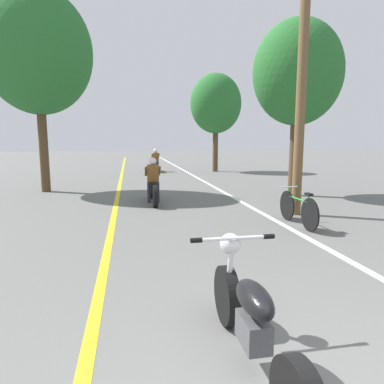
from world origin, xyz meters
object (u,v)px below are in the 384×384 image
Objects in this scene: bicycle_parked at (298,209)px; motorcycle_rider_lead at (153,186)px; roadside_tree_right_near at (298,73)px; utility_pole at (303,63)px; roadside_tree_right_far at (216,104)px; motorcycle_rider_far at (156,163)px; roadside_tree_left at (37,52)px; motorcycle_foreground at (251,319)px.

motorcycle_rider_lead is at bearing 131.11° from bicycle_parked.
motorcycle_rider_lead is at bearing -174.01° from roadside_tree_right_near.
utility_pole is 1.26× the size of roadside_tree_right_far.
roadside_tree_right_near is 6.02m from motorcycle_rider_lead.
utility_pole is 3.18m from roadside_tree_right_near.
motorcycle_rider_lead is 1.04× the size of motorcycle_rider_far.
motorcycle_rider_lead is (3.77, -3.00, -4.43)m from roadside_tree_left.
motorcycle_foreground is at bearing -118.72° from roadside_tree_right_near.
motorcycle_foreground is 7.87m from motorcycle_rider_lead.
roadside_tree_left reaches higher than bicycle_parked.
utility_pole is 3.38× the size of motorcycle_foreground.
roadside_tree_left is at bearing 143.56° from utility_pole.
utility_pole is at bearing -36.44° from roadside_tree_left.
motorcycle_foreground is at bearing -69.70° from roadside_tree_left.
motorcycle_rider_lead is (-0.25, 7.86, 0.09)m from motorcycle_foreground.
motorcycle_rider_lead is 10.41m from motorcycle_rider_far.
utility_pole reaches higher than roadside_tree_right_far.
roadside_tree_left is 10.38m from bicycle_parked.
motorcycle_rider_lead is (-4.46, -9.84, -3.49)m from roadside_tree_right_far.
roadside_tree_left reaches higher than motorcycle_foreground.
roadside_tree_right_far is 3.30× the size of bicycle_parked.
bicycle_parked is (2.73, 4.44, -0.05)m from motorcycle_foreground.
roadside_tree_right_near is at bearing -16.17° from roadside_tree_left.
roadside_tree_right_far is 13.83m from bicycle_parked.
roadside_tree_right_far is 11.35m from motorcycle_rider_lead.
motorcycle_rider_lead is (-3.49, 2.36, -3.21)m from utility_pole.
motorcycle_rider_far is (0.89, 10.38, 0.01)m from motorcycle_rider_lead.
roadside_tree_right_near is 2.70× the size of motorcycle_foreground.
roadside_tree_right_far is 2.75× the size of motorcycle_rider_far.
roadside_tree_left is (-7.26, 5.36, 1.21)m from utility_pole.
utility_pole reaches higher than bicycle_parked.
bicycle_parked is at bearing -115.50° from utility_pole.
motorcycle_foreground is at bearing -120.48° from utility_pole.
motorcycle_rider_far is at bearing 98.65° from bicycle_parked.
motorcycle_rider_far is at bearing 171.50° from roadside_tree_right_far.
motorcycle_foreground is at bearing -91.99° from motorcycle_rider_far.
roadside_tree_right_near is at bearing 61.28° from motorcycle_foreground.
roadside_tree_left is at bearing 163.83° from roadside_tree_right_near.
motorcycle_foreground is 1.02× the size of motorcycle_rider_far.
motorcycle_rider_lead is 1.25× the size of bicycle_parked.
motorcycle_foreground is at bearing -121.60° from bicycle_parked.
roadside_tree_right_near is 10.21m from motorcycle_foreground.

